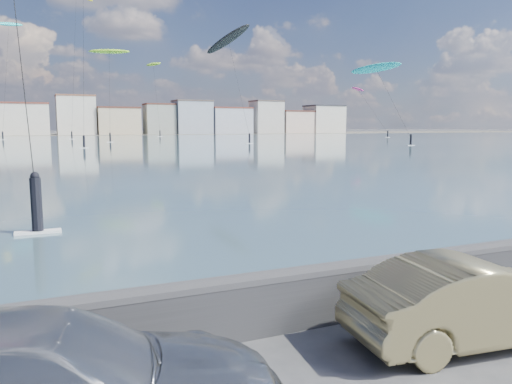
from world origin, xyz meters
TOP-DOWN VIEW (x-y plane):
  - bay_water at (0.00, 91.50)m, footprint 500.00×177.00m
  - far_shore_strip at (0.00, 200.00)m, footprint 500.00×60.00m
  - seawall at (0.00, 2.70)m, footprint 400.00×0.36m
  - far_buildings at (1.31, 186.00)m, footprint 240.79×13.26m
  - car_champagne at (3.50, 1.07)m, footprint 4.30×1.93m
  - kitesurfer_1 at (54.89, 71.83)m, footprint 7.83×13.89m
  - kitesurfer_4 at (33.11, 90.34)m, footprint 9.23×12.02m
  - kitesurfer_6 at (89.43, 126.22)m, footprint 3.82×19.85m
  - kitesurfer_9 at (32.96, 157.50)m, footprint 4.89×16.85m
  - kitesurfer_11 at (13.52, 114.49)m, footprint 9.94×18.21m
  - kitesurfer_16 at (-7.35, 138.99)m, footprint 7.94×14.67m

SIDE VIEW (x-z plane):
  - bay_water at x=0.00m, z-range 0.01..0.01m
  - far_shore_strip at x=0.00m, z-range 0.01..0.01m
  - seawall at x=0.00m, z-range 0.04..1.12m
  - car_champagne at x=3.50m, z-range 0.00..1.37m
  - far_buildings at x=1.31m, z-range -1.27..13.33m
  - kitesurfer_1 at x=54.89m, z-range 6.00..21.25m
  - kitesurfer_6 at x=89.43m, z-range 6.27..22.18m
  - kitesurfer_11 at x=13.52m, z-range 9.38..30.16m
  - kitesurfer_4 at x=33.11m, z-range 8.24..31.90m
  - kitesurfer_9 at x=32.96m, z-range 10.49..34.26m
  - kitesurfer_16 at x=-7.35m, z-range 13.21..43.06m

